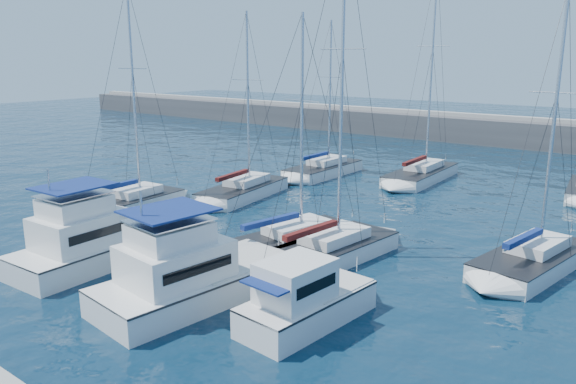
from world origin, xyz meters
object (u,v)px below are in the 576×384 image
Objects in this scene: motor_yacht_port_inner at (94,242)px; sailboat_mid_c at (291,242)px; sailboat_back_a at (324,170)px; motor_yacht_stbd_outer at (304,302)px; sailboat_mid_b at (244,191)px; sailboat_mid_a at (133,202)px; motor_yacht_stbd_inner at (190,276)px; sailboat_back_b at (421,174)px; sailboat_mid_d at (329,250)px; sailboat_mid_e at (533,260)px.

sailboat_mid_c is at bearing 46.29° from motor_yacht_port_inner.
motor_yacht_stbd_outer is at bearing -57.37° from sailboat_back_a.
sailboat_back_a is (-3.11, 25.35, -0.63)m from motor_yacht_port_inner.
motor_yacht_stbd_outer is 0.45× the size of sailboat_mid_b.
sailboat_mid_c is at bearing -3.86° from sailboat_mid_a.
sailboat_mid_a reaches higher than sailboat_mid_b.
sailboat_back_b is (-2.52, 28.82, -0.59)m from motor_yacht_stbd_inner.
sailboat_mid_b reaches higher than motor_yacht_stbd_inner.
sailboat_back_b reaches higher than sailboat_mid_a.
sailboat_mid_d is (12.57, -7.29, 0.04)m from sailboat_mid_b.
sailboat_back_b is (-2.02, 21.02, 0.04)m from sailboat_mid_c.
motor_yacht_stbd_outer is 0.34× the size of sailboat_back_b.
sailboat_mid_b reaches higher than sailboat_back_a.
sailboat_back_a is 8.51m from sailboat_back_b.
motor_yacht_stbd_inner is at bearing -161.87° from motor_yacht_stbd_outer.
sailboat_mid_d is 0.96× the size of sailboat_back_b.
sailboat_mid_d is at bearing -80.30° from sailboat_back_b.
motor_yacht_port_inner is at bearing -101.73° from sailboat_back_b.
sailboat_mid_c is 0.94× the size of sailboat_back_a.
motor_yacht_stbd_outer is 8.72m from sailboat_mid_c.
sailboat_mid_b is at bearing 156.29° from sailboat_mid_d.
motor_yacht_port_inner is 0.61× the size of sailboat_mid_a.
sailboat_mid_c is (13.79, 0.00, -0.04)m from sailboat_mid_a.
sailboat_mid_b is (-3.35, 14.99, -0.62)m from motor_yacht_port_inner.
motor_yacht_stbd_inner is 0.68× the size of sailboat_mid_b.
motor_yacht_port_inner is at bearing -85.65° from sailboat_mid_b.
sailboat_mid_e is (10.77, 12.87, -0.62)m from motor_yacht_stbd_inner.
sailboat_mid_e is (25.05, 5.07, -0.03)m from sailboat_mid_a.
motor_yacht_stbd_inner is 8.08m from sailboat_mid_d.
sailboat_mid_c is (10.08, -7.29, -0.01)m from sailboat_mid_b.
motor_yacht_stbd_outer is 21.02m from sailboat_mid_b.
motor_yacht_stbd_inner is 0.52× the size of sailboat_back_b.
motor_yacht_stbd_outer is 0.36× the size of sailboat_mid_d.
sailboat_mid_d is 1.26× the size of sailboat_back_a.
sailboat_mid_c reaches higher than motor_yacht_stbd_outer.
motor_yacht_port_inner is 0.98× the size of motor_yacht_stbd_inner.
sailboat_mid_d is (2.49, 0.00, 0.04)m from sailboat_mid_c.
sailboat_back_b is at bearing 78.14° from motor_yacht_port_inner.
motor_yacht_stbd_inner is at bearing -75.46° from sailboat_mid_c.
sailboat_back_b reaches higher than motor_yacht_stbd_inner.
sailboat_mid_a is at bearing -102.66° from sailboat_back_a.
motor_yacht_stbd_outer is at bearing -49.59° from sailboat_mid_b.
sailboat_mid_d reaches higher than sailboat_back_a.
sailboat_mid_b is 1.00× the size of sailboat_mid_e.
sailboat_back_b is at bearing 110.60° from motor_yacht_stbd_outer.
sailboat_mid_b is (3.72, 7.30, -0.03)m from sailboat_mid_a.
sailboat_mid_e reaches higher than motor_yacht_port_inner.
sailboat_back_a is at bearing -159.18° from sailboat_back_b.
sailboat_mid_e reaches higher than sailboat_mid_c.
sailboat_back_a is at bearing 118.59° from motor_yacht_stbd_inner.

